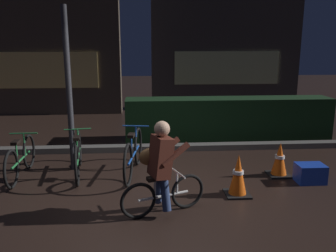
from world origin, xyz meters
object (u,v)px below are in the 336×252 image
parked_bike_left_mid (21,159)px  blue_crate (310,173)px  street_post (69,91)px  parked_bike_center_left (78,155)px  cyclist (161,168)px  traffic_cone_far (280,160)px  parked_bike_center_right (134,154)px  traffic_cone_near (238,176)px

parked_bike_left_mid → blue_crate: 4.74m
street_post → blue_crate: 4.21m
street_post → parked_bike_center_left: street_post is taller
cyclist → blue_crate: bearing=-1.2°
parked_bike_left_mid → traffic_cone_far: (4.32, -0.23, -0.04)m
parked_bike_center_left → traffic_cone_far: bearing=-102.5°
blue_crate → parked_bike_center_left: bearing=170.8°
parked_bike_center_right → blue_crate: bearing=-93.4°
parked_bike_left_mid → blue_crate: size_ratio=3.47×
traffic_cone_near → cyclist: (-1.15, -0.47, 0.33)m
traffic_cone_far → cyclist: (-2.06, -1.20, 0.35)m
parked_bike_center_right → cyclist: cyclist is taller
parked_bike_center_right → blue_crate: parked_bike_center_right is taller
street_post → blue_crate: bearing=-12.9°
street_post → parked_bike_center_left: (0.14, -0.29, -1.06)m
blue_crate → parked_bike_left_mid: bearing=173.3°
traffic_cone_near → blue_crate: bearing=17.1°
street_post → traffic_cone_far: street_post is taller
traffic_cone_near → traffic_cone_far: 1.16m
street_post → parked_bike_center_right: bearing=-17.0°
street_post → parked_bike_center_left: 1.11m
parked_bike_center_right → blue_crate: 2.91m
parked_bike_center_right → traffic_cone_far: size_ratio=2.95×
parked_bike_left_mid → parked_bike_center_left: (0.93, 0.06, 0.02)m
parked_bike_center_left → traffic_cone_far: size_ratio=2.78×
parked_bike_center_right → cyclist: 1.52m
traffic_cone_near → traffic_cone_far: bearing=38.5°
parked_bike_center_left → cyclist: size_ratio=1.29×
parked_bike_left_mid → traffic_cone_far: size_ratio=2.64×
parked_bike_center_left → traffic_cone_far: 3.40m
parked_bike_center_left → traffic_cone_near: bearing=-119.8°
blue_crate → cyclist: bearing=-160.4°
street_post → blue_crate: (3.92, -0.90, -1.25)m
street_post → parked_bike_center_left: size_ratio=1.74×
parked_bike_center_right → traffic_cone_far: 2.47m
parked_bike_center_left → parked_bike_center_right: bearing=-100.1°
parked_bike_left_mid → street_post: bearing=-67.4°
blue_crate → parked_bike_center_right: bearing=168.7°
parked_bike_center_left → blue_crate: 3.83m
traffic_cone_near → parked_bike_center_right: bearing=147.9°
parked_bike_center_left → traffic_cone_near: (2.48, -1.01, -0.04)m
parked_bike_center_left → parked_bike_center_right: size_ratio=0.94×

